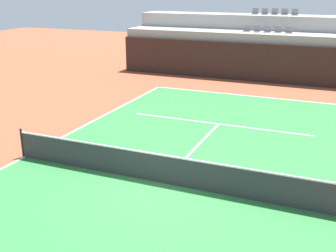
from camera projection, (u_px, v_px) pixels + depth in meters
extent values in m
plane|color=brown|center=(162.00, 183.00, 13.12)|extent=(80.00, 80.00, 0.00)
cube|color=#2D7238|center=(162.00, 183.00, 13.11)|extent=(11.00, 24.00, 0.01)
cube|color=white|center=(246.00, 96.00, 23.55)|extent=(11.00, 0.10, 0.00)
cube|color=white|center=(25.00, 157.00, 15.11)|extent=(0.10, 24.00, 0.00)
cube|color=white|center=(219.00, 124.00, 18.70)|extent=(8.26, 0.10, 0.00)
cube|color=white|center=(195.00, 148.00, 15.91)|extent=(0.10, 6.40, 0.00)
cube|color=black|center=(261.00, 63.00, 26.67)|extent=(19.51, 0.30, 2.46)
cube|color=#9E9E99|center=(265.00, 55.00, 27.76)|extent=(19.51, 2.40, 3.01)
cube|color=#9E9E99|center=(272.00, 44.00, 29.70)|extent=(19.51, 2.40, 4.00)
cube|color=slate|center=(246.00, 31.00, 27.77)|extent=(0.44, 0.44, 0.04)
cube|color=slate|center=(247.00, 28.00, 27.88)|extent=(0.44, 0.04, 0.40)
cube|color=slate|center=(256.00, 32.00, 27.52)|extent=(0.44, 0.44, 0.04)
cube|color=slate|center=(257.00, 28.00, 27.63)|extent=(0.44, 0.04, 0.40)
cube|color=slate|center=(267.00, 32.00, 27.27)|extent=(0.44, 0.44, 0.04)
cube|color=slate|center=(268.00, 29.00, 27.37)|extent=(0.44, 0.04, 0.40)
cube|color=slate|center=(278.00, 33.00, 27.02)|extent=(0.44, 0.44, 0.04)
cube|color=slate|center=(278.00, 29.00, 27.12)|extent=(0.44, 0.04, 0.40)
cube|color=slate|center=(288.00, 33.00, 26.77)|extent=(0.44, 0.44, 0.04)
cube|color=slate|center=(289.00, 29.00, 26.87)|extent=(0.44, 0.04, 0.40)
cube|color=slate|center=(255.00, 14.00, 29.55)|extent=(0.44, 0.44, 0.04)
cube|color=slate|center=(255.00, 11.00, 29.66)|extent=(0.44, 0.04, 0.40)
cube|color=slate|center=(264.00, 14.00, 29.30)|extent=(0.44, 0.44, 0.04)
cube|color=slate|center=(265.00, 11.00, 29.41)|extent=(0.44, 0.04, 0.40)
cube|color=slate|center=(274.00, 15.00, 29.05)|extent=(0.44, 0.44, 0.04)
cube|color=slate|center=(275.00, 11.00, 29.16)|extent=(0.44, 0.04, 0.40)
cube|color=slate|center=(284.00, 15.00, 28.80)|extent=(0.44, 0.44, 0.04)
cube|color=slate|center=(285.00, 11.00, 28.90)|extent=(0.44, 0.04, 0.40)
cube|color=slate|center=(294.00, 15.00, 28.55)|extent=(0.44, 0.44, 0.04)
cube|color=slate|center=(295.00, 12.00, 28.65)|extent=(0.44, 0.04, 0.40)
cylinder|color=black|center=(22.00, 143.00, 14.96)|extent=(0.08, 0.08, 1.07)
cube|color=#333338|center=(162.00, 169.00, 12.97)|extent=(10.90, 0.02, 0.92)
cube|color=white|center=(162.00, 155.00, 12.81)|extent=(10.90, 0.04, 0.05)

